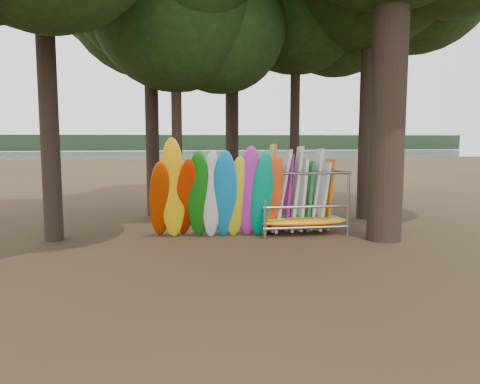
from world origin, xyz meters
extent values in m
plane|color=#47331E|center=(0.00, 0.00, 0.00)|extent=(120.00, 120.00, 0.00)
plane|color=gray|center=(0.00, 60.00, 0.00)|extent=(160.00, 160.00, 0.00)
cube|color=black|center=(0.00, 110.00, 2.00)|extent=(160.00, 4.00, 4.00)
cylinder|color=black|center=(-5.71, 1.91, 6.19)|extent=(0.55, 0.55, 12.37)
cylinder|color=black|center=(-2.84, 6.03, 5.01)|extent=(0.52, 0.52, 10.02)
cylinder|color=black|center=(0.57, 7.85, 6.60)|extent=(0.58, 0.58, 13.21)
cylinder|color=black|center=(2.95, 6.22, 5.32)|extent=(0.40, 0.40, 10.64)
cylinder|color=black|center=(-1.96, 3.47, 4.32)|extent=(0.36, 0.36, 8.65)
ellipsoid|color=black|center=(-1.96, 3.47, 7.35)|extent=(6.37, 6.37, 5.54)
cylinder|color=black|center=(5.09, 4.10, 5.94)|extent=(0.49, 0.49, 11.89)
cylinder|color=black|center=(4.10, 0.34, 6.36)|extent=(1.02, 1.02, 12.72)
ellipsoid|color=#B03002|center=(-2.55, 1.39, 1.21)|extent=(0.71, 1.70, 2.58)
ellipsoid|color=yellow|center=(-2.16, 1.24, 1.54)|extent=(0.82, 1.40, 3.17)
ellipsoid|color=red|center=(-1.78, 1.35, 1.25)|extent=(0.77, 1.85, 2.62)
ellipsoid|color=#106310|center=(-1.40, 1.23, 1.35)|extent=(0.86, 1.42, 2.82)
ellipsoid|color=beige|center=(-1.02, 1.19, 1.36)|extent=(0.59, 1.04, 2.80)
ellipsoid|color=#0F7ABE|center=(-0.64, 1.13, 1.36)|extent=(0.85, 1.43, 2.84)
ellipsoid|color=gold|center=(-0.26, 1.23, 1.27)|extent=(0.79, 1.10, 2.61)
ellipsoid|color=purple|center=(0.13, 1.21, 1.42)|extent=(0.76, 1.14, 2.93)
ellipsoid|color=#018569|center=(0.51, 1.13, 1.35)|extent=(0.79, 1.21, 2.79)
ellipsoid|color=#E65522|center=(0.89, 1.37, 1.28)|extent=(0.67, 1.57, 2.70)
ellipsoid|color=orange|center=(1.91, 1.34, 0.42)|extent=(2.79, 0.55, 0.24)
ellipsoid|color=#9EA816|center=(1.91, 1.61, 0.42)|extent=(3.04, 0.55, 0.24)
ellipsoid|color=#166624|center=(1.91, 2.00, 0.42)|extent=(2.95, 0.55, 0.24)
ellipsoid|color=#B1270D|center=(1.91, 2.34, 0.42)|extent=(2.70, 0.55, 0.24)
cube|color=orange|center=(0.88, 1.88, 1.43)|extent=(0.47, 0.80, 2.88)
cube|color=silver|center=(1.11, 2.09, 1.11)|extent=(0.40, 0.77, 2.25)
cube|color=white|center=(1.34, 1.92, 1.35)|extent=(0.64, 0.76, 2.71)
cube|color=#9A1992|center=(1.57, 2.12, 1.26)|extent=(0.34, 0.78, 2.56)
cube|color=silver|center=(1.80, 1.97, 1.39)|extent=(0.48, 0.78, 2.81)
cube|color=white|center=(2.03, 2.04, 1.17)|extent=(0.36, 0.78, 2.38)
cube|color=#1A7635|center=(2.26, 1.98, 1.15)|extent=(0.36, 0.75, 2.33)
cube|color=white|center=(2.49, 2.13, 1.35)|extent=(0.54, 0.79, 2.72)
cube|color=white|center=(2.72, 1.97, 1.13)|extent=(0.48, 0.77, 2.28)
cube|color=orange|center=(2.95, 2.10, 1.18)|extent=(0.34, 0.78, 2.39)
camera|label=1|loc=(-2.41, -12.65, 3.04)|focal=35.00mm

